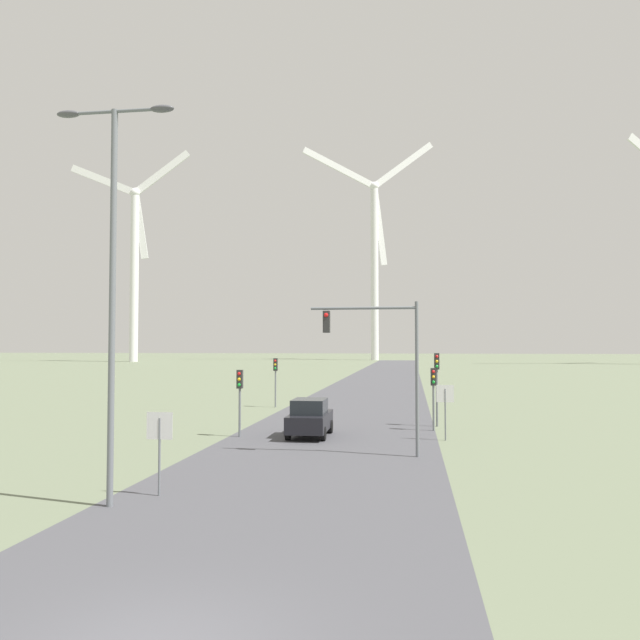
{
  "coord_description": "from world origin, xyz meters",
  "views": [
    {
      "loc": [
        3.78,
        -8.83,
        4.47
      ],
      "look_at": [
        0.0,
        17.08,
        5.5
      ],
      "focal_mm": 35.0,
      "sensor_mm": 36.0,
      "label": 1
    }
  ],
  "objects_px": {
    "stop_sign_far": "(445,402)",
    "wind_turbine_far_left": "(135,258)",
    "stop_sign_near": "(160,437)",
    "traffic_light_post_mid_right": "(433,385)",
    "traffic_light_post_near_right": "(437,373)",
    "traffic_light_mast_overhead": "(380,346)",
    "car_approaching": "(310,418)",
    "streetlamp": "(113,257)",
    "traffic_light_post_near_left": "(240,388)",
    "traffic_light_post_mid_left": "(275,371)",
    "wind_turbine_left": "(375,252)"
  },
  "relations": [
    {
      "from": "traffic_light_mast_overhead",
      "to": "wind_turbine_far_left",
      "type": "xyz_separation_m",
      "value": [
        -69.92,
        127.52,
        22.67
      ]
    },
    {
      "from": "traffic_light_post_near_right",
      "to": "traffic_light_post_mid_right",
      "type": "xyz_separation_m",
      "value": [
        -0.25,
        -1.73,
        -0.55
      ]
    },
    {
      "from": "stop_sign_near",
      "to": "stop_sign_far",
      "type": "distance_m",
      "value": 15.03
    },
    {
      "from": "streetlamp",
      "to": "car_approaching",
      "type": "xyz_separation_m",
      "value": [
        3.38,
        13.66,
        -6.0
      ]
    },
    {
      "from": "stop_sign_far",
      "to": "car_approaching",
      "type": "xyz_separation_m",
      "value": [
        -6.46,
        0.26,
        -0.89
      ]
    },
    {
      "from": "streetlamp",
      "to": "traffic_light_post_near_left",
      "type": "bearing_deg",
      "value": 89.94
    },
    {
      "from": "stop_sign_near",
      "to": "car_approaching",
      "type": "relative_size",
      "value": 0.6
    },
    {
      "from": "traffic_light_post_mid_left",
      "to": "wind_turbine_left",
      "type": "relative_size",
      "value": 0.05
    },
    {
      "from": "streetlamp",
      "to": "stop_sign_far",
      "type": "distance_m",
      "value": 17.4
    },
    {
      "from": "streetlamp",
      "to": "traffic_light_mast_overhead",
      "type": "distance_m",
      "value": 11.61
    },
    {
      "from": "traffic_light_mast_overhead",
      "to": "wind_turbine_left",
      "type": "relative_size",
      "value": 0.1
    },
    {
      "from": "stop_sign_far",
      "to": "traffic_light_mast_overhead",
      "type": "xyz_separation_m",
      "value": [
        -2.81,
        -4.51,
        2.59
      ]
    },
    {
      "from": "traffic_light_post_near_right",
      "to": "wind_turbine_far_left",
      "type": "distance_m",
      "value": 140.66
    },
    {
      "from": "stop_sign_far",
      "to": "car_approaching",
      "type": "bearing_deg",
      "value": 177.72
    },
    {
      "from": "traffic_light_post_mid_left",
      "to": "wind_turbine_far_left",
      "type": "xyz_separation_m",
      "value": [
        -61.58,
        109.16,
        24.51
      ]
    },
    {
      "from": "traffic_light_post_near_left",
      "to": "car_approaching",
      "type": "bearing_deg",
      "value": 9.04
    },
    {
      "from": "traffic_light_post_mid_right",
      "to": "wind_turbine_far_left",
      "type": "xyz_separation_m",
      "value": [
        -72.3,
        119.79,
        24.69
      ]
    },
    {
      "from": "wind_turbine_far_left",
      "to": "wind_turbine_left",
      "type": "height_order",
      "value": "wind_turbine_left"
    },
    {
      "from": "streetlamp",
      "to": "traffic_light_post_near_right",
      "type": "relative_size",
      "value": 2.79
    },
    {
      "from": "stop_sign_far",
      "to": "wind_turbine_far_left",
      "type": "bearing_deg",
      "value": 120.59
    },
    {
      "from": "traffic_light_post_near_left",
      "to": "traffic_light_mast_overhead",
      "type": "bearing_deg",
      "value": -31.1
    },
    {
      "from": "traffic_light_post_near_left",
      "to": "wind_turbine_far_left",
      "type": "height_order",
      "value": "wind_turbine_far_left"
    },
    {
      "from": "traffic_light_post_near_right",
      "to": "car_approaching",
      "type": "height_order",
      "value": "traffic_light_post_near_right"
    },
    {
      "from": "traffic_light_post_near_left",
      "to": "streetlamp",
      "type": "bearing_deg",
      "value": -90.06
    },
    {
      "from": "traffic_light_mast_overhead",
      "to": "car_approaching",
      "type": "height_order",
      "value": "traffic_light_mast_overhead"
    },
    {
      "from": "traffic_light_post_near_right",
      "to": "traffic_light_post_mid_left",
      "type": "xyz_separation_m",
      "value": [
        -10.97,
        8.9,
        -0.37
      ]
    },
    {
      "from": "stop_sign_near",
      "to": "traffic_light_post_mid_right",
      "type": "bearing_deg",
      "value": 60.79
    },
    {
      "from": "traffic_light_post_near_right",
      "to": "wind_turbine_left",
      "type": "height_order",
      "value": "wind_turbine_left"
    },
    {
      "from": "traffic_light_post_near_right",
      "to": "wind_turbine_far_left",
      "type": "height_order",
      "value": "wind_turbine_far_left"
    },
    {
      "from": "stop_sign_far",
      "to": "traffic_light_post_near_right",
      "type": "relative_size",
      "value": 0.64
    },
    {
      "from": "wind_turbine_left",
      "to": "traffic_light_post_mid_right",
      "type": "bearing_deg",
      "value": -85.55
    },
    {
      "from": "car_approaching",
      "to": "wind_turbine_left",
      "type": "xyz_separation_m",
      "value": [
        -5.37,
        149.28,
        30.34
      ]
    },
    {
      "from": "traffic_light_post_mid_left",
      "to": "wind_turbine_left",
      "type": "distance_m",
      "value": 138.69
    },
    {
      "from": "stop_sign_far",
      "to": "traffic_light_post_near_right",
      "type": "bearing_deg",
      "value": 92.05
    },
    {
      "from": "streetlamp",
      "to": "wind_turbine_far_left",
      "type": "xyz_separation_m",
      "value": [
        -62.89,
        136.42,
        20.15
      ]
    },
    {
      "from": "traffic_light_post_near_left",
      "to": "traffic_light_post_near_right",
      "type": "distance_m",
      "value": 10.99
    },
    {
      "from": "stop_sign_far",
      "to": "traffic_light_post_near_right",
      "type": "height_order",
      "value": "traffic_light_post_near_right"
    },
    {
      "from": "traffic_light_post_near_right",
      "to": "traffic_light_post_mid_left",
      "type": "height_order",
      "value": "traffic_light_post_near_right"
    },
    {
      "from": "stop_sign_far",
      "to": "traffic_light_post_mid_right",
      "type": "height_order",
      "value": "traffic_light_post_mid_right"
    },
    {
      "from": "stop_sign_far",
      "to": "traffic_light_post_mid_right",
      "type": "relative_size",
      "value": 0.79
    },
    {
      "from": "traffic_light_post_near_right",
      "to": "wind_turbine_far_left",
      "type": "relative_size",
      "value": 0.07
    },
    {
      "from": "wind_turbine_far_left",
      "to": "wind_turbine_left",
      "type": "xyz_separation_m",
      "value": [
        60.91,
        26.52,
        4.19
      ]
    },
    {
      "from": "stop_sign_near",
      "to": "traffic_light_mast_overhead",
      "type": "bearing_deg",
      "value": 50.78
    },
    {
      "from": "traffic_light_post_near_left",
      "to": "wind_turbine_left",
      "type": "bearing_deg",
      "value": 90.76
    },
    {
      "from": "traffic_light_post_near_left",
      "to": "stop_sign_far",
      "type": "bearing_deg",
      "value": 1.63
    },
    {
      "from": "traffic_light_mast_overhead",
      "to": "stop_sign_near",
      "type": "bearing_deg",
      "value": -129.22
    },
    {
      "from": "traffic_light_post_mid_left",
      "to": "wind_turbine_far_left",
      "type": "relative_size",
      "value": 0.06
    },
    {
      "from": "stop_sign_near",
      "to": "traffic_light_post_near_right",
      "type": "distance_m",
      "value": 19.19
    },
    {
      "from": "stop_sign_far",
      "to": "wind_turbine_far_left",
      "type": "relative_size",
      "value": 0.05
    },
    {
      "from": "traffic_light_post_near_left",
      "to": "traffic_light_post_mid_left",
      "type": "distance_m",
      "value": 14.19
    }
  ]
}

